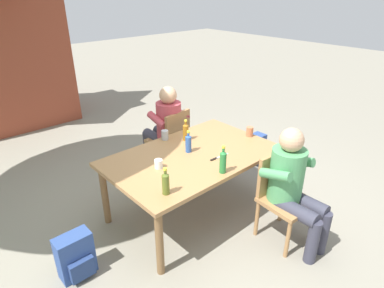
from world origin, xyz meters
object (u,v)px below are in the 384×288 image
(dining_table, at_px, (192,161))
(person_in_white_shirt, at_px, (165,124))
(bottle_green, at_px, (223,161))
(table_knife, at_px, (218,157))
(backpack_by_far_side, at_px, (255,150))
(bottle_olive, at_px, (166,183))
(bottle_amber, at_px, (186,131))
(chair_near_right, at_px, (281,193))
(cup_steel, at_px, (165,135))
(person_in_plaid_shirt, at_px, (293,183))
(cup_terracotta, at_px, (250,132))
(cup_white, at_px, (159,164))
(backpack_by_near_side, at_px, (76,257))
(bottle_blue, at_px, (188,143))
(chair_far_right, at_px, (171,138))

(dining_table, xyz_separation_m, person_in_white_shirt, (0.39, 0.96, 0.01))
(bottle_green, distance_m, table_knife, 0.31)
(backpack_by_far_side, bearing_deg, bottle_olive, -163.19)
(bottle_amber, xyz_separation_m, bottle_olive, (-0.82, -0.69, 0.00))
(chair_near_right, height_order, cup_steel, chair_near_right)
(dining_table, xyz_separation_m, person_in_plaid_shirt, (0.39, -0.96, 0.01))
(cup_terracotta, bearing_deg, person_in_plaid_shirt, -115.72)
(bottle_green, bearing_deg, bottle_amber, 74.45)
(person_in_plaid_shirt, bearing_deg, bottle_amber, 99.42)
(cup_white, relative_size, backpack_by_near_side, 0.21)
(cup_terracotta, height_order, table_knife, cup_terracotta)
(cup_terracotta, bearing_deg, dining_table, 172.64)
(person_in_white_shirt, bearing_deg, person_in_plaid_shirt, -90.00)
(person_in_white_shirt, xyz_separation_m, bottle_olive, (-1.03, -1.34, 0.17))
(chair_near_right, bearing_deg, backpack_by_near_side, 154.05)
(bottle_green, distance_m, cup_white, 0.62)
(bottle_amber, height_order, bottle_green, bottle_green)
(bottle_blue, height_order, cup_terracotta, bottle_blue)
(dining_table, relative_size, chair_far_right, 2.01)
(bottle_amber, bearing_deg, backpack_by_near_side, -168.61)
(cup_steel, height_order, table_knife, cup_steel)
(bottle_green, distance_m, backpack_by_far_side, 1.74)
(chair_far_right, height_order, cup_white, chair_far_right)
(dining_table, bearing_deg, person_in_white_shirt, 67.66)
(chair_near_right, xyz_separation_m, table_knife, (-0.25, 0.62, 0.24))
(person_in_plaid_shirt, relative_size, table_knife, 4.90)
(bottle_blue, xyz_separation_m, backpack_by_near_side, (-1.36, -0.07, -0.62))
(cup_terracotta, bearing_deg, cup_white, 174.74)
(cup_white, relative_size, cup_steel, 0.80)
(bottle_amber, bearing_deg, bottle_green, -105.55)
(person_in_white_shirt, xyz_separation_m, person_in_plaid_shirt, (0.00, -1.92, 0.00))
(person_in_white_shirt, xyz_separation_m, cup_steel, (-0.37, -0.48, 0.12))
(person_in_white_shirt, distance_m, cup_steel, 0.62)
(cup_terracotta, relative_size, backpack_by_near_side, 0.27)
(bottle_blue, bearing_deg, table_knife, -66.48)
(bottle_olive, distance_m, cup_steel, 1.08)
(chair_near_right, height_order, table_knife, chair_near_right)
(bottle_blue, xyz_separation_m, cup_steel, (0.01, 0.41, -0.05))
(cup_steel, bearing_deg, cup_terracotta, -36.61)
(person_in_white_shirt, bearing_deg, chair_near_right, -89.77)
(cup_terracotta, xyz_separation_m, cup_steel, (-0.78, 0.58, -0.00))
(backpack_by_near_side, bearing_deg, backpack_by_far_side, 5.04)
(bottle_blue, distance_m, cup_steel, 0.41)
(person_in_plaid_shirt, distance_m, bottle_blue, 1.11)
(chair_far_right, distance_m, bottle_green, 1.42)
(person_in_plaid_shirt, bearing_deg, chair_near_right, 86.22)
(cup_white, height_order, cup_steel, cup_steel)
(cup_steel, relative_size, backpack_by_near_side, 0.26)
(cup_white, distance_m, cup_steel, 0.65)
(table_knife, bearing_deg, person_in_white_shirt, 78.27)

